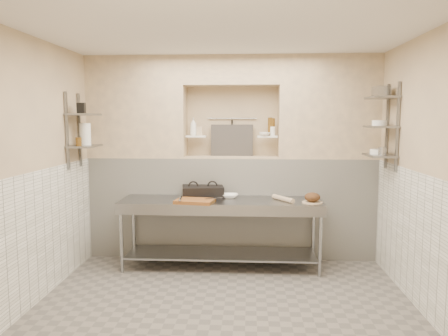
# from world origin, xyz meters

# --- Properties ---
(floor) EXTENTS (4.00, 3.90, 0.10)m
(floor) POSITION_xyz_m (0.00, 0.00, -0.05)
(floor) COLOR slate
(floor) RESTS_ON ground
(ceiling) EXTENTS (4.00, 3.90, 0.10)m
(ceiling) POSITION_xyz_m (0.00, 0.00, 2.85)
(ceiling) COLOR silver
(ceiling) RESTS_ON ground
(wall_left) EXTENTS (0.10, 3.90, 2.80)m
(wall_left) POSITION_xyz_m (-2.05, 0.00, 1.40)
(wall_left) COLOR tan
(wall_left) RESTS_ON ground
(wall_right) EXTENTS (0.10, 3.90, 2.80)m
(wall_right) POSITION_xyz_m (2.05, 0.00, 1.40)
(wall_right) COLOR tan
(wall_right) RESTS_ON ground
(wall_back) EXTENTS (4.00, 0.10, 2.80)m
(wall_back) POSITION_xyz_m (0.00, 2.00, 1.40)
(wall_back) COLOR tan
(wall_back) RESTS_ON ground
(wall_front) EXTENTS (4.00, 0.10, 2.80)m
(wall_front) POSITION_xyz_m (0.00, -2.00, 1.40)
(wall_front) COLOR tan
(wall_front) RESTS_ON ground
(backwall_lower) EXTENTS (4.00, 0.40, 1.40)m
(backwall_lower) POSITION_xyz_m (0.00, 1.75, 0.70)
(backwall_lower) COLOR white
(backwall_lower) RESTS_ON floor
(alcove_sill) EXTENTS (1.30, 0.40, 0.02)m
(alcove_sill) POSITION_xyz_m (0.00, 1.75, 1.41)
(alcove_sill) COLOR tan
(alcove_sill) RESTS_ON backwall_lower
(backwall_pillar_left) EXTENTS (1.35, 0.40, 1.40)m
(backwall_pillar_left) POSITION_xyz_m (-1.33, 1.75, 2.10)
(backwall_pillar_left) COLOR tan
(backwall_pillar_left) RESTS_ON backwall_lower
(backwall_pillar_right) EXTENTS (1.35, 0.40, 1.40)m
(backwall_pillar_right) POSITION_xyz_m (1.33, 1.75, 2.10)
(backwall_pillar_right) COLOR tan
(backwall_pillar_right) RESTS_ON backwall_lower
(backwall_header) EXTENTS (1.30, 0.40, 0.40)m
(backwall_header) POSITION_xyz_m (0.00, 1.75, 2.60)
(backwall_header) COLOR tan
(backwall_header) RESTS_ON backwall_lower
(wainscot_left) EXTENTS (0.02, 3.90, 1.40)m
(wainscot_left) POSITION_xyz_m (-1.99, 0.00, 0.70)
(wainscot_left) COLOR white
(wainscot_left) RESTS_ON floor
(wainscot_right) EXTENTS (0.02, 3.90, 1.40)m
(wainscot_right) POSITION_xyz_m (1.99, 0.00, 0.70)
(wainscot_right) COLOR white
(wainscot_right) RESTS_ON floor
(alcove_shelf_left) EXTENTS (0.28, 0.16, 0.02)m
(alcove_shelf_left) POSITION_xyz_m (-0.50, 1.75, 1.70)
(alcove_shelf_left) COLOR white
(alcove_shelf_left) RESTS_ON backwall_lower
(alcove_shelf_right) EXTENTS (0.28, 0.16, 0.02)m
(alcove_shelf_right) POSITION_xyz_m (0.50, 1.75, 1.70)
(alcove_shelf_right) COLOR white
(alcove_shelf_right) RESTS_ON backwall_lower
(utensil_rail) EXTENTS (0.70, 0.02, 0.02)m
(utensil_rail) POSITION_xyz_m (0.00, 1.92, 1.95)
(utensil_rail) COLOR gray
(utensil_rail) RESTS_ON wall_back
(hanging_steel) EXTENTS (0.02, 0.02, 0.30)m
(hanging_steel) POSITION_xyz_m (0.00, 1.90, 1.78)
(hanging_steel) COLOR black
(hanging_steel) RESTS_ON utensil_rail
(splash_panel) EXTENTS (0.60, 0.08, 0.45)m
(splash_panel) POSITION_xyz_m (0.00, 1.85, 1.64)
(splash_panel) COLOR #383330
(splash_panel) RESTS_ON alcove_sill
(shelf_rail_left_a) EXTENTS (0.03, 0.03, 0.95)m
(shelf_rail_left_a) POSITION_xyz_m (-1.98, 1.25, 1.80)
(shelf_rail_left_a) COLOR slate
(shelf_rail_left_a) RESTS_ON wall_left
(shelf_rail_left_b) EXTENTS (0.03, 0.03, 0.95)m
(shelf_rail_left_b) POSITION_xyz_m (-1.98, 0.85, 1.80)
(shelf_rail_left_b) COLOR slate
(shelf_rail_left_b) RESTS_ON wall_left
(wall_shelf_left_lower) EXTENTS (0.30, 0.50, 0.02)m
(wall_shelf_left_lower) POSITION_xyz_m (-1.84, 1.05, 1.60)
(wall_shelf_left_lower) COLOR slate
(wall_shelf_left_lower) RESTS_ON wall_left
(wall_shelf_left_upper) EXTENTS (0.30, 0.50, 0.03)m
(wall_shelf_left_upper) POSITION_xyz_m (-1.84, 1.05, 2.00)
(wall_shelf_left_upper) COLOR slate
(wall_shelf_left_upper) RESTS_ON wall_left
(shelf_rail_right_a) EXTENTS (0.03, 0.03, 1.05)m
(shelf_rail_right_a) POSITION_xyz_m (1.98, 1.25, 1.85)
(shelf_rail_right_a) COLOR slate
(shelf_rail_right_a) RESTS_ON wall_right
(shelf_rail_right_b) EXTENTS (0.03, 0.03, 1.05)m
(shelf_rail_right_b) POSITION_xyz_m (1.98, 0.85, 1.85)
(shelf_rail_right_b) COLOR slate
(shelf_rail_right_b) RESTS_ON wall_right
(wall_shelf_right_lower) EXTENTS (0.30, 0.50, 0.02)m
(wall_shelf_right_lower) POSITION_xyz_m (1.84, 1.05, 1.50)
(wall_shelf_right_lower) COLOR slate
(wall_shelf_right_lower) RESTS_ON wall_right
(wall_shelf_right_mid) EXTENTS (0.30, 0.50, 0.02)m
(wall_shelf_right_mid) POSITION_xyz_m (1.84, 1.05, 1.85)
(wall_shelf_right_mid) COLOR slate
(wall_shelf_right_mid) RESTS_ON wall_right
(wall_shelf_right_upper) EXTENTS (0.30, 0.50, 0.03)m
(wall_shelf_right_upper) POSITION_xyz_m (1.84, 1.05, 2.20)
(wall_shelf_right_upper) COLOR slate
(wall_shelf_right_upper) RESTS_ON wall_right
(prep_table) EXTENTS (2.60, 0.70, 0.90)m
(prep_table) POSITION_xyz_m (-0.11, 1.18, 0.64)
(prep_table) COLOR gray
(prep_table) RESTS_ON floor
(panini_press) EXTENTS (0.60, 0.47, 0.15)m
(panini_press) POSITION_xyz_m (-0.37, 1.40, 0.97)
(panini_press) COLOR black
(panini_press) RESTS_ON prep_table
(cutting_board) EXTENTS (0.52, 0.40, 0.04)m
(cutting_board) POSITION_xyz_m (-0.43, 0.98, 0.92)
(cutting_board) COLOR brown
(cutting_board) RESTS_ON prep_table
(knife_blade) EXTENTS (0.22, 0.15, 0.01)m
(knife_blade) POSITION_xyz_m (-0.20, 1.05, 0.95)
(knife_blade) COLOR gray
(knife_blade) RESTS_ON cutting_board
(tongs) EXTENTS (0.05, 0.29, 0.03)m
(tongs) POSITION_xyz_m (-0.61, 0.97, 0.96)
(tongs) COLOR gray
(tongs) RESTS_ON cutting_board
(mixing_bowl) EXTENTS (0.22, 0.22, 0.05)m
(mixing_bowl) POSITION_xyz_m (-0.01, 1.34, 0.93)
(mixing_bowl) COLOR white
(mixing_bowl) RESTS_ON prep_table
(rolling_pin) EXTENTS (0.27, 0.37, 0.06)m
(rolling_pin) POSITION_xyz_m (0.68, 1.16, 0.93)
(rolling_pin) COLOR tan
(rolling_pin) RESTS_ON prep_table
(bread_board) EXTENTS (0.26, 0.26, 0.01)m
(bread_board) POSITION_xyz_m (1.04, 1.06, 0.91)
(bread_board) COLOR tan
(bread_board) RESTS_ON prep_table
(bread_loaf) EXTENTS (0.20, 0.20, 0.12)m
(bread_loaf) POSITION_xyz_m (1.04, 1.06, 0.97)
(bread_loaf) COLOR #4C2D19
(bread_loaf) RESTS_ON bread_board
(bottle_soap) EXTENTS (0.10, 0.10, 0.25)m
(bottle_soap) POSITION_xyz_m (-0.54, 1.74, 1.84)
(bottle_soap) COLOR white
(bottle_soap) RESTS_ON alcove_shelf_left
(jar_alcove) EXTENTS (0.08, 0.08, 0.12)m
(jar_alcove) POSITION_xyz_m (-0.45, 1.76, 1.77)
(jar_alcove) COLOR tan
(jar_alcove) RESTS_ON alcove_shelf_left
(bowl_alcove) EXTENTS (0.17, 0.17, 0.05)m
(bowl_alcove) POSITION_xyz_m (0.46, 1.70, 1.74)
(bowl_alcove) COLOR white
(bowl_alcove) RESTS_ON alcove_shelf_right
(condiment_a) EXTENTS (0.07, 0.07, 0.24)m
(condiment_a) POSITION_xyz_m (0.57, 1.75, 1.83)
(condiment_a) COLOR #4D320F
(condiment_a) RESTS_ON alcove_shelf_right
(condiment_b) EXTENTS (0.06, 0.06, 0.25)m
(condiment_b) POSITION_xyz_m (0.54, 1.75, 1.84)
(condiment_b) COLOR #4D320F
(condiment_b) RESTS_ON alcove_shelf_right
(condiment_c) EXTENTS (0.07, 0.07, 0.12)m
(condiment_c) POSITION_xyz_m (0.57, 1.74, 1.77)
(condiment_c) COLOR white
(condiment_c) RESTS_ON alcove_shelf_right
(jug_left) EXTENTS (0.14, 0.14, 0.28)m
(jug_left) POSITION_xyz_m (-1.84, 1.09, 1.75)
(jug_left) COLOR white
(jug_left) RESTS_ON wall_shelf_left_lower
(jar_left) EXTENTS (0.07, 0.07, 0.11)m
(jar_left) POSITION_xyz_m (-1.84, 0.86, 1.67)
(jar_left) COLOR #4D320F
(jar_left) RESTS_ON wall_shelf_left_lower
(box_left_upper) EXTENTS (0.10, 0.10, 0.13)m
(box_left_upper) POSITION_xyz_m (-1.84, 0.99, 2.08)
(box_left_upper) COLOR black
(box_left_upper) RESTS_ON wall_shelf_left_upper
(bowl_right) EXTENTS (0.20, 0.20, 0.06)m
(bowl_right) POSITION_xyz_m (1.84, 1.11, 1.54)
(bowl_right) COLOR white
(bowl_right) RESTS_ON wall_shelf_right_lower
(canister_right) EXTENTS (0.10, 0.10, 0.10)m
(canister_right) POSITION_xyz_m (1.84, 0.94, 1.56)
(canister_right) COLOR gray
(canister_right) RESTS_ON wall_shelf_right_lower
(bowl_right_mid) EXTENTS (0.18, 0.18, 0.06)m
(bowl_right_mid) POSITION_xyz_m (1.84, 1.11, 1.89)
(bowl_right_mid) COLOR white
(bowl_right_mid) RESTS_ON wall_shelf_right_mid
(basket_right) EXTENTS (0.18, 0.21, 0.13)m
(basket_right) POSITION_xyz_m (1.84, 1.10, 2.28)
(basket_right) COLOR gray
(basket_right) RESTS_ON wall_shelf_right_upper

